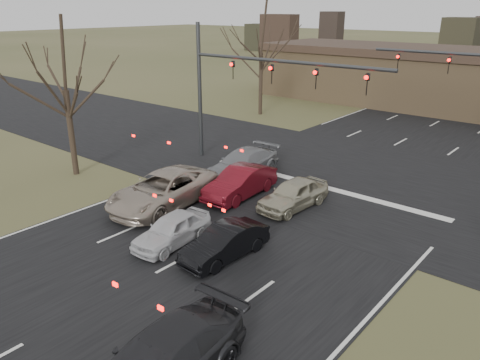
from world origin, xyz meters
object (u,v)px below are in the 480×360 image
(mast_arm_near, at_px, (242,79))
(car_white_sedan, at_px, (172,230))
(car_silver_ahead, at_px, (293,194))
(car_silver_suv, at_px, (163,190))
(car_red_ahead, at_px, (240,183))
(car_grey_ahead, at_px, (243,164))
(car_black_hatch, at_px, (225,243))

(mast_arm_near, distance_m, car_white_sedan, 10.99)
(car_silver_ahead, bearing_deg, mast_arm_near, 155.18)
(car_silver_suv, distance_m, car_silver_ahead, 6.04)
(car_silver_suv, xyz_separation_m, car_white_sedan, (3.06, -2.28, -0.20))
(mast_arm_near, height_order, car_red_ahead, mast_arm_near)
(car_grey_ahead, bearing_deg, car_silver_ahead, -24.29)
(car_black_hatch, height_order, car_grey_ahead, car_grey_ahead)
(car_silver_suv, relative_size, car_silver_ahead, 1.47)
(car_silver_suv, xyz_separation_m, car_black_hatch, (5.38, -1.78, -0.20))
(car_red_ahead, bearing_deg, car_grey_ahead, 124.03)
(car_silver_suv, xyz_separation_m, car_red_ahead, (1.98, 3.22, -0.09))
(car_red_ahead, bearing_deg, car_silver_suv, -124.55)
(car_black_hatch, height_order, car_silver_ahead, car_silver_ahead)
(car_grey_ahead, bearing_deg, car_red_ahead, -55.69)
(car_red_ahead, bearing_deg, car_black_hatch, -58.74)
(car_white_sedan, bearing_deg, car_silver_ahead, 69.40)
(mast_arm_near, relative_size, car_grey_ahead, 2.40)
(car_silver_ahead, bearing_deg, car_white_sedan, -101.47)
(mast_arm_near, bearing_deg, car_grey_ahead, -48.90)
(car_silver_ahead, bearing_deg, car_red_ahead, -165.45)
(car_white_sedan, bearing_deg, car_silver_suv, 138.43)
(mast_arm_near, bearing_deg, car_red_ahead, -51.38)
(car_white_sedan, xyz_separation_m, car_red_ahead, (-1.08, 5.50, 0.11))
(car_white_sedan, bearing_deg, car_grey_ahead, 104.99)
(car_silver_suv, bearing_deg, car_white_sedan, -43.07)
(mast_arm_near, height_order, car_silver_suv, mast_arm_near)
(car_black_hatch, relative_size, car_red_ahead, 0.84)
(car_grey_ahead, xyz_separation_m, car_red_ahead, (1.72, -2.28, -0.00))
(mast_arm_near, relative_size, car_silver_ahead, 3.05)
(car_silver_suv, relative_size, car_red_ahead, 1.32)
(mast_arm_near, bearing_deg, car_black_hatch, -53.84)
(mast_arm_near, height_order, car_black_hatch, mast_arm_near)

